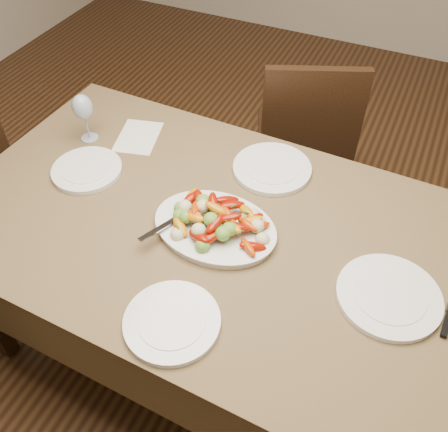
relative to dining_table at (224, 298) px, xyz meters
name	(u,v)px	position (x,y,z in m)	size (l,w,h in m)	color
floor	(197,351)	(-0.10, -0.06, -0.38)	(6.00, 6.00, 0.00)	#3B2412
dining_table	(224,298)	(0.00, 0.00, 0.00)	(1.84, 1.04, 0.76)	brown
chair_far	(302,138)	(-0.02, 0.94, 0.10)	(0.42, 0.42, 0.95)	black
serving_platter	(215,229)	(-0.02, -0.02, 0.39)	(0.39, 0.29, 0.02)	white
roasted_vegetables	(215,216)	(-0.02, -0.02, 0.45)	(0.32, 0.22, 0.09)	#7C0F02
serving_spoon	(191,222)	(-0.09, -0.05, 0.43)	(0.28, 0.06, 0.03)	#9EA0A8
plate_left	(87,170)	(-0.56, 0.05, 0.39)	(0.25, 0.25, 0.02)	white
plate_right	(389,296)	(0.53, -0.05, 0.39)	(0.30, 0.30, 0.02)	white
plate_far	(272,169)	(0.04, 0.33, 0.39)	(0.28, 0.28, 0.02)	white
plate_near	(172,322)	(0.02, -0.38, 0.39)	(0.27, 0.27, 0.02)	white
wine_glass	(85,117)	(-0.67, 0.22, 0.48)	(0.08, 0.08, 0.20)	#8C99A5
menu_card	(138,137)	(-0.51, 0.30, 0.38)	(0.15, 0.21, 0.00)	silver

